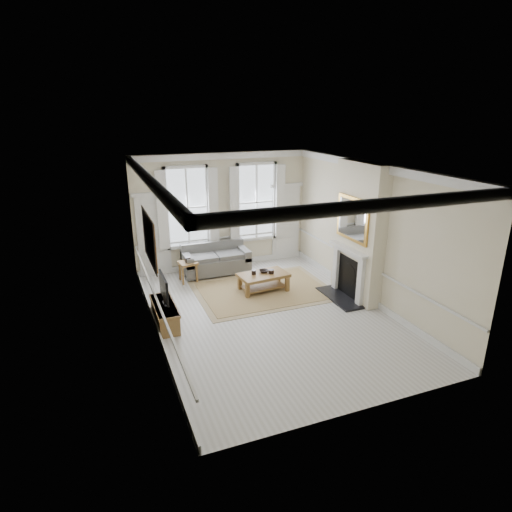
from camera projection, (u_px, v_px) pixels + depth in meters
name	position (u px, v px, depth m)	size (l,w,h in m)	color
floor	(270.00, 315.00, 9.96)	(7.20, 7.20, 0.00)	#B7B5AD
ceiling	(271.00, 167.00, 8.85)	(7.20, 7.20, 0.00)	white
back_wall	(222.00, 211.00, 12.58)	(5.20, 5.20, 0.00)	beige
left_wall	(151.00, 260.00, 8.51)	(7.20, 7.20, 0.00)	beige
right_wall	(370.00, 234.00, 10.30)	(7.20, 7.20, 0.00)	beige
window_left	(187.00, 208.00, 12.11)	(1.26, 0.20, 2.20)	#B2BCC6
window_right	(256.00, 202.00, 12.83)	(1.26, 0.20, 2.20)	#B2BCC6
door_left	(154.00, 236.00, 12.02)	(0.90, 0.08, 2.30)	silver
door_right	(286.00, 223.00, 13.43)	(0.90, 0.08, 2.30)	silver
painting	(149.00, 239.00, 8.68)	(0.05, 1.66, 1.06)	#A6721C
chimney_breast	(359.00, 232.00, 10.41)	(0.35, 1.70, 3.38)	beige
hearth	(339.00, 298.00, 10.81)	(0.55, 1.50, 0.05)	black
fireplace	(348.00, 270.00, 10.65)	(0.21, 1.45, 1.33)	silver
mirror	(352.00, 219.00, 10.23)	(0.06, 1.26, 1.06)	gold
sofa	(215.00, 261.00, 12.44)	(1.88, 0.92, 0.87)	#585856
side_table	(188.00, 266.00, 11.75)	(0.53, 0.53, 0.57)	brown
rug	(263.00, 290.00, 11.29)	(3.50, 2.60, 0.02)	#A48D54
coffee_table	(263.00, 277.00, 11.17)	(1.34, 0.87, 0.48)	brown
ceramic_pot_a	(254.00, 272.00, 11.08)	(0.12, 0.12, 0.12)	black
ceramic_pot_b	(271.00, 272.00, 11.15)	(0.15, 0.15, 0.10)	black
bowl	(264.00, 271.00, 11.23)	(0.25, 0.25, 0.06)	black
tv_stand	(165.00, 314.00, 9.47)	(0.43, 1.32, 0.47)	brown
tv	(164.00, 288.00, 9.27)	(0.08, 0.90, 0.68)	black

